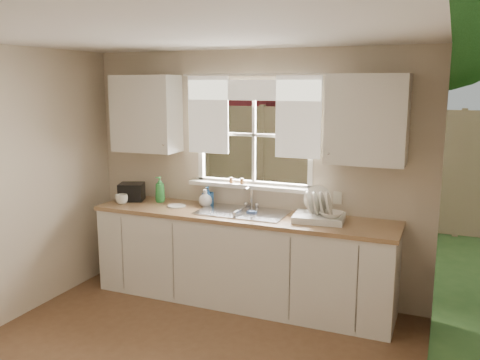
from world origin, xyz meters
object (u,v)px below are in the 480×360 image
at_px(soap_bottle_a, 160,189).
at_px(cup, 122,199).
at_px(dish_rack, 319,213).
at_px(black_appliance, 132,192).

relative_size(soap_bottle_a, cup, 2.10).
height_order(dish_rack, cup, dish_rack).
xyz_separation_m(dish_rack, cup, (-2.09, -0.15, -0.02)).
xyz_separation_m(cup, black_appliance, (-0.01, 0.19, 0.04)).
xyz_separation_m(dish_rack, black_appliance, (-2.09, 0.05, 0.02)).
bearing_deg(soap_bottle_a, cup, -118.45).
relative_size(dish_rack, cup, 3.72).
bearing_deg(dish_rack, black_appliance, 178.77).
xyz_separation_m(soap_bottle_a, cup, (-0.32, -0.24, -0.09)).
height_order(dish_rack, black_appliance, dish_rack).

